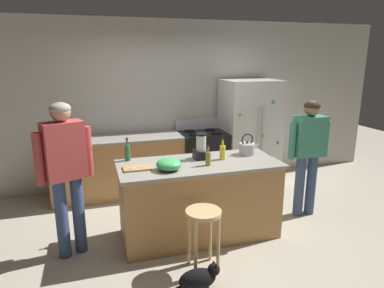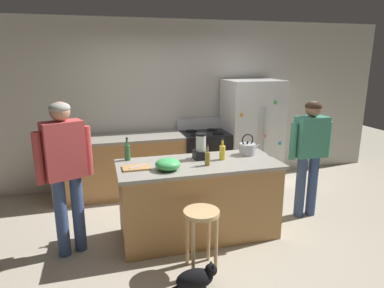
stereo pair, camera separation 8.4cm
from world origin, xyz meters
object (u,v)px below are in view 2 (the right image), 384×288
object	(u,v)px
person_by_sink_right	(310,148)
mixing_bowl	(168,164)
tea_kettle	(247,149)
potted_plant	(75,129)
bar_stool	(201,224)
stove_range	(204,159)
bottle_olive_oil	(127,152)
blender_appliance	(201,148)
chef_knife	(138,166)
cutting_board	(136,168)
refrigerator	(251,133)
bottle_vinegar	(208,158)
person_by_island_left	(65,165)
cat	(196,278)
kitchen_island	(199,199)
bottle_soda	(222,152)

from	to	relation	value
person_by_sink_right	mixing_bowl	bearing A→B (deg)	-172.25
mixing_bowl	tea_kettle	size ratio (longest dim) A/B	1.01
potted_plant	mixing_bowl	world-z (taller)	potted_plant
bar_stool	mixing_bowl	bearing A→B (deg)	113.57
stove_range	bottle_olive_oil	size ratio (longest dim) A/B	3.99
tea_kettle	blender_appliance	bearing A→B (deg)	-178.59
chef_knife	cutting_board	bearing A→B (deg)	154.16
refrigerator	bottle_vinegar	world-z (taller)	refrigerator
person_by_island_left	cat	xyz separation A→B (m)	(1.15, -0.96, -0.91)
refrigerator	blender_appliance	xyz separation A→B (m)	(-1.31, -1.35, 0.18)
kitchen_island	potted_plant	size ratio (longest dim) A/B	6.29
bar_stool	cat	bearing A→B (deg)	-114.93
bar_stool	chef_knife	size ratio (longest dim) A/B	2.93
bar_stool	bottle_olive_oil	size ratio (longest dim) A/B	2.34
refrigerator	chef_knife	xyz separation A→B (m)	(-2.08, -1.52, 0.07)
bottle_olive_oil	tea_kettle	xyz separation A→B (m)	(1.47, -0.16, -0.02)
chef_knife	mixing_bowl	bearing A→B (deg)	-49.02
refrigerator	bottle_olive_oil	xyz separation A→B (m)	(-2.16, -1.17, 0.15)
mixing_bowl	tea_kettle	world-z (taller)	tea_kettle
blender_appliance	bottle_olive_oil	world-z (taller)	blender_appliance
stove_range	blender_appliance	world-z (taller)	blender_appliance
mixing_bowl	chef_knife	bearing A→B (deg)	156.82
cat	potted_plant	world-z (taller)	potted_plant
person_by_island_left	chef_knife	distance (m)	0.76
person_by_island_left	blender_appliance	xyz separation A→B (m)	(1.53, 0.14, 0.03)
bottle_olive_oil	stove_range	bearing A→B (deg)	41.85
person_by_sink_right	potted_plant	bearing A→B (deg)	154.34
person_by_island_left	bar_stool	distance (m)	1.54
bar_stool	potted_plant	size ratio (longest dim) A/B	2.15
blender_appliance	chef_knife	distance (m)	0.80
tea_kettle	cutting_board	xyz separation A→B (m)	(-1.41, -0.18, -0.07)
bottle_vinegar	mixing_bowl	world-z (taller)	bottle_vinegar
bottle_olive_oil	cutting_board	distance (m)	0.36
potted_plant	bottle_soda	world-z (taller)	potted_plant
person_by_island_left	stove_range	bearing A→B (deg)	37.10
refrigerator	mixing_bowl	world-z (taller)	refrigerator
bottle_vinegar	stove_range	bearing A→B (deg)	73.57
person_by_island_left	bottle_vinegar	size ratio (longest dim) A/B	7.14
bottle_vinegar	chef_knife	bearing A→B (deg)	172.63
kitchen_island	person_by_sink_right	world-z (taller)	person_by_sink_right
person_by_sink_right	chef_knife	size ratio (longest dim) A/B	7.14
stove_range	person_by_sink_right	world-z (taller)	person_by_sink_right
blender_appliance	bottle_vinegar	size ratio (longest dim) A/B	1.32
cutting_board	chef_knife	bearing A→B (deg)	0.00
stove_range	chef_knife	size ratio (longest dim) A/B	5.01
person_by_island_left	mixing_bowl	xyz separation A→B (m)	(1.06, -0.16, -0.04)
refrigerator	person_by_island_left	bearing A→B (deg)	-152.20
refrigerator	tea_kettle	bearing A→B (deg)	-117.40
refrigerator	person_by_island_left	xyz separation A→B (m)	(-2.84, -1.50, 0.15)
bar_stool	blender_appliance	bearing A→B (deg)	73.58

